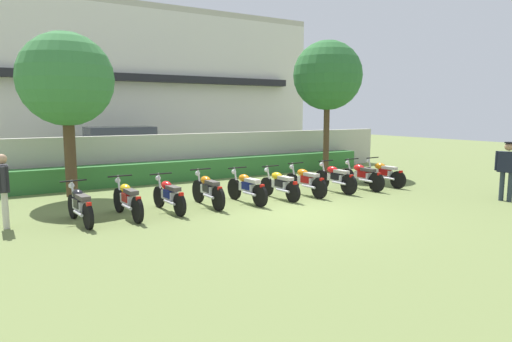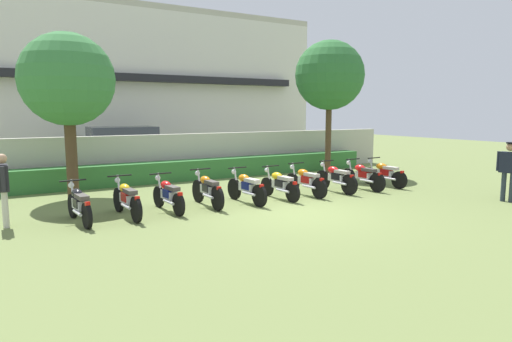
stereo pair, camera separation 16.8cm
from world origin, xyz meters
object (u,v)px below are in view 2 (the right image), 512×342
object	(u,v)px
motorcycle_in_row_5	(280,184)
officer_0	(509,167)
motorcycle_in_row_2	(168,195)
inspector_person	(3,184)
tree_near_inspector	(67,80)
motorcycle_in_row_0	(79,204)
motorcycle_in_row_3	(207,190)
motorcycle_in_row_7	(336,178)
motorcycle_in_row_4	(246,187)
parked_car	(127,149)
tree_far_side	(330,76)
motorcycle_in_row_8	(363,176)
motorcycle_in_row_6	(306,181)
motorcycle_in_row_9	(384,173)
motorcycle_in_row_1	(127,199)

from	to	relation	value
motorcycle_in_row_5	officer_0	bearing A→B (deg)	-127.63
motorcycle_in_row_2	inspector_person	bearing A→B (deg)	80.25
tree_near_inspector	motorcycle_in_row_0	bearing A→B (deg)	-96.21
motorcycle_in_row_3	motorcycle_in_row_7	world-z (taller)	motorcycle_in_row_3
motorcycle_in_row_7	inspector_person	distance (m)	9.11
inspector_person	motorcycle_in_row_4	bearing A→B (deg)	-4.36
motorcycle_in_row_2	motorcycle_in_row_4	xyz separation A→B (m)	(2.23, -0.09, 0.01)
parked_car	motorcycle_in_row_5	xyz separation A→B (m)	(2.20, -8.55, -0.50)
tree_far_side	motorcycle_in_row_8	bearing A→B (deg)	-113.67
motorcycle_in_row_3	inspector_person	xyz separation A→B (m)	(-4.72, 0.30, 0.50)
motorcycle_in_row_8	inspector_person	xyz separation A→B (m)	(-10.19, 0.43, 0.50)
motorcycle_in_row_5	motorcycle_in_row_8	size ratio (longest dim) A/B	0.93
motorcycle_in_row_6	motorcycle_in_row_3	bearing A→B (deg)	85.57
motorcycle_in_row_2	motorcycle_in_row_8	size ratio (longest dim) A/B	0.95
tree_near_inspector	motorcycle_in_row_5	size ratio (longest dim) A/B	2.70
motorcycle_in_row_8	officer_0	distance (m)	4.17
parked_car	officer_0	world-z (taller)	parked_car
motorcycle_in_row_9	motorcycle_in_row_5	bearing A→B (deg)	87.17
inspector_person	motorcycle_in_row_6	bearing A→B (deg)	-2.65
motorcycle_in_row_3	motorcycle_in_row_0	bearing A→B (deg)	92.81
motorcycle_in_row_1	motorcycle_in_row_4	world-z (taller)	motorcycle_in_row_1
motorcycle_in_row_4	officer_0	distance (m)	7.36
tree_near_inspector	motorcycle_in_row_7	xyz separation A→B (m)	(7.23, -3.57, -2.98)
motorcycle_in_row_2	motorcycle_in_row_1	bearing A→B (deg)	89.93
motorcycle_in_row_0	motorcycle_in_row_4	world-z (taller)	motorcycle_in_row_4
parked_car	motorcycle_in_row_6	bearing A→B (deg)	-69.05
motorcycle_in_row_9	officer_0	bearing A→B (deg)	-168.23
motorcycle_in_row_5	motorcycle_in_row_7	world-z (taller)	motorcycle_in_row_7
motorcycle_in_row_4	motorcycle_in_row_5	size ratio (longest dim) A/B	1.05
motorcycle_in_row_2	motorcycle_in_row_3	xyz separation A→B (m)	(1.11, 0.06, 0.02)
tree_near_inspector	motorcycle_in_row_0	distance (m)	4.74
parked_car	motorcycle_in_row_2	bearing A→B (deg)	-97.28
motorcycle_in_row_5	officer_0	size ratio (longest dim) A/B	1.06
motorcycle_in_row_4	motorcycle_in_row_0	bearing A→B (deg)	86.22
motorcycle_in_row_4	officer_0	xyz separation A→B (m)	(6.42, -3.56, 0.55)
tree_near_inspector	inspector_person	bearing A→B (deg)	-120.28
motorcycle_in_row_3	motorcycle_in_row_5	xyz separation A→B (m)	(2.22, -0.14, -0.02)
tree_far_side	motorcycle_in_row_3	size ratio (longest dim) A/B	2.88
tree_far_side	motorcycle_in_row_6	xyz separation A→B (m)	(-3.93, -3.73, -3.52)
tree_near_inspector	motorcycle_in_row_5	bearing A→B (deg)	-35.40
parked_car	motorcycle_in_row_9	world-z (taller)	parked_car
tree_far_side	motorcycle_in_row_8	xyz separation A→B (m)	(-1.66, -3.79, -3.52)
parked_car	motorcycle_in_row_1	bearing A→B (deg)	-104.07
officer_0	motorcycle_in_row_9	bearing A→B (deg)	-86.73
motorcycle_in_row_0	motorcycle_in_row_9	xyz separation A→B (m)	(9.78, 0.12, 0.00)
motorcycle_in_row_1	motorcycle_in_row_7	distance (m)	6.54
officer_0	tree_far_side	bearing A→B (deg)	-99.21
motorcycle_in_row_7	motorcycle_in_row_2	bearing A→B (deg)	86.67
officer_0	motorcycle_in_row_8	bearing A→B (deg)	-72.34
motorcycle_in_row_7	motorcycle_in_row_9	distance (m)	2.16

